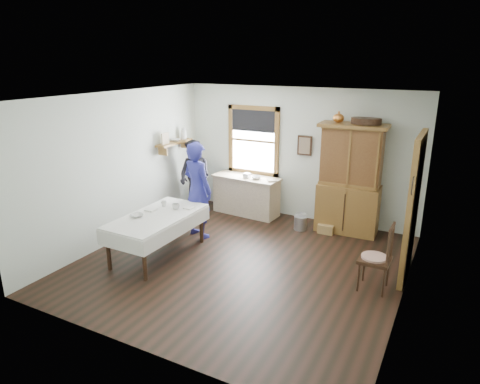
# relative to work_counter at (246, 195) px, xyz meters

# --- Properties ---
(room) EXTENTS (5.01, 5.01, 2.70)m
(room) POSITION_rel_work_counter_xyz_m (1.00, -2.14, 0.94)
(room) COLOR black
(room) RESTS_ON ground
(window) EXTENTS (1.18, 0.07, 1.48)m
(window) POSITION_rel_work_counter_xyz_m (0.00, 0.32, 1.22)
(window) COLOR white
(window) RESTS_ON room
(doorway) EXTENTS (0.09, 1.14, 2.22)m
(doorway) POSITION_rel_work_counter_xyz_m (3.46, -1.29, 0.75)
(doorway) COLOR #4C4136
(doorway) RESTS_ON room
(wall_shelf) EXTENTS (0.24, 1.00, 0.44)m
(wall_shelf) POSITION_rel_work_counter_xyz_m (-1.37, -0.60, 1.16)
(wall_shelf) COLOR olive
(wall_shelf) RESTS_ON room
(framed_picture) EXTENTS (0.30, 0.04, 0.40)m
(framed_picture) POSITION_rel_work_counter_xyz_m (1.15, 0.32, 1.14)
(framed_picture) COLOR #342012
(framed_picture) RESTS_ON room
(rug_beater) EXTENTS (0.01, 0.27, 0.27)m
(rug_beater) POSITION_rel_work_counter_xyz_m (3.45, -1.84, 1.31)
(rug_beater) COLOR black
(rug_beater) RESTS_ON room
(work_counter) EXTENTS (1.49, 0.66, 0.83)m
(work_counter) POSITION_rel_work_counter_xyz_m (0.00, 0.00, 0.00)
(work_counter) COLOR #CAB78C
(work_counter) RESTS_ON room
(china_hutch) EXTENTS (1.26, 0.63, 2.10)m
(china_hutch) POSITION_rel_work_counter_xyz_m (2.18, 0.01, 0.64)
(china_hutch) COLOR olive
(china_hutch) RESTS_ON room
(dining_table) EXTENTS (0.98, 1.83, 0.73)m
(dining_table) POSITION_rel_work_counter_xyz_m (-0.40, -2.53, -0.05)
(dining_table) COLOR silver
(dining_table) RESTS_ON room
(spindle_chair) EXTENTS (0.48, 0.48, 1.03)m
(spindle_chair) POSITION_rel_work_counter_xyz_m (3.08, -1.98, 0.10)
(spindle_chair) COLOR #342012
(spindle_chair) RESTS_ON room
(pail) EXTENTS (0.27, 0.27, 0.27)m
(pail) POSITION_rel_work_counter_xyz_m (1.36, -0.31, -0.28)
(pail) COLOR #95979D
(pail) RESTS_ON room
(wicker_basket) EXTENTS (0.30, 0.21, 0.18)m
(wicker_basket) POSITION_rel_work_counter_xyz_m (1.87, -0.26, -0.33)
(wicker_basket) COLOR #A27949
(wicker_basket) RESTS_ON room
(woman_blue) EXTENTS (0.70, 0.56, 1.68)m
(woman_blue) POSITION_rel_work_counter_xyz_m (-0.25, -1.50, 0.42)
(woman_blue) COLOR navy
(woman_blue) RESTS_ON room
(figure_dark) EXTENTS (0.80, 0.67, 1.48)m
(figure_dark) POSITION_rel_work_counter_xyz_m (-1.01, -0.45, 0.32)
(figure_dark) COLOR black
(figure_dark) RESTS_ON room
(table_cup_a) EXTENTS (0.14, 0.14, 0.10)m
(table_cup_a) POSITION_rel_work_counter_xyz_m (-0.29, -2.14, 0.36)
(table_cup_a) COLOR silver
(table_cup_a) RESTS_ON dining_table
(table_cup_b) EXTENTS (0.11, 0.11, 0.09)m
(table_cup_b) POSITION_rel_work_counter_xyz_m (-0.58, -2.11, 0.36)
(table_cup_b) COLOR silver
(table_cup_b) RESTS_ON dining_table
(table_bowl) EXTENTS (0.29, 0.29, 0.06)m
(table_bowl) POSITION_rel_work_counter_xyz_m (-0.65, -2.74, 0.34)
(table_bowl) COLOR silver
(table_bowl) RESTS_ON dining_table
(counter_book) EXTENTS (0.24, 0.25, 0.02)m
(counter_book) POSITION_rel_work_counter_xyz_m (0.52, -0.08, 0.43)
(counter_book) COLOR #7D6B53
(counter_book) RESTS_ON work_counter
(counter_bowl) EXTENTS (0.27, 0.27, 0.06)m
(counter_bowl) POSITION_rel_work_counter_xyz_m (0.27, -0.07, 0.45)
(counter_bowl) COLOR silver
(counter_bowl) RESTS_ON work_counter
(shelf_bowl) EXTENTS (0.22, 0.22, 0.05)m
(shelf_bowl) POSITION_rel_work_counter_xyz_m (-1.37, -0.59, 1.18)
(shelf_bowl) COLOR silver
(shelf_bowl) RESTS_ON wall_shelf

